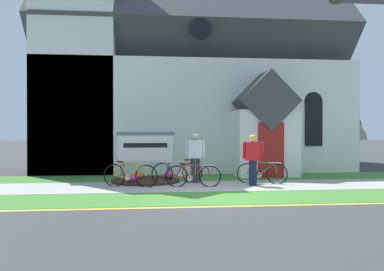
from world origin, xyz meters
TOP-DOWN VIEW (x-y plane):
  - ground at (0.00, 4.00)m, footprint 140.00×140.00m
  - sidewalk_slab at (0.28, 1.76)m, footprint 32.00×2.55m
  - grass_verge at (0.28, -0.61)m, footprint 32.00×2.18m
  - church_lawn at (0.28, 4.22)m, footprint 24.00×2.37m
  - curb_paint_stripe at (0.28, -1.85)m, footprint 28.00×0.16m
  - church_building at (-0.15, 10.49)m, footprint 14.30×12.72m
  - church_sign at (-1.97, 3.35)m, footprint 2.06×0.18m
  - flower_bed at (-1.96, 2.97)m, footprint 2.35×2.35m
  - bicycle_yellow at (-0.46, 1.61)m, footprint 1.75×0.27m
  - bicycle_blue at (-2.45, 1.81)m, footprint 1.73×0.59m
  - bicycle_green at (-0.88, 2.51)m, footprint 1.76×0.32m
  - bicycle_black at (1.94, 2.19)m, footprint 1.61×0.63m
  - cyclist_in_yellow_jersey at (1.50, 1.66)m, footprint 0.64×0.31m
  - cyclist_in_blue_jersey at (-0.27, 2.61)m, footprint 0.65×0.30m
  - roadside_conifer at (8.76, 11.01)m, footprint 2.83×2.83m
  - distant_hill at (13.87, 85.20)m, footprint 74.44×40.37m

SIDE VIEW (x-z plane):
  - ground at x=0.00m, z-range 0.00..0.00m
  - distant_hill at x=13.87m, z-range -11.58..11.58m
  - curb_paint_stripe at x=0.28m, z-range 0.00..0.01m
  - grass_verge at x=0.28m, z-range 0.00..0.01m
  - church_lawn at x=0.28m, z-range 0.00..0.01m
  - sidewalk_slab at x=0.28m, z-range 0.00..0.01m
  - flower_bed at x=-1.96m, z-range -0.10..0.24m
  - bicycle_yellow at x=-0.46m, z-range -0.02..0.75m
  - bicycle_black at x=1.94m, z-range -0.04..0.77m
  - bicycle_green at x=-0.88m, z-range -0.04..0.80m
  - bicycle_blue at x=-2.45m, z-range -0.04..0.80m
  - cyclist_in_yellow_jersey at x=1.50m, z-range 0.14..1.80m
  - cyclist_in_blue_jersey at x=-0.27m, z-range 0.15..1.86m
  - church_sign at x=-1.97m, z-range 0.28..2.03m
  - church_building at x=-0.15m, z-range -1.70..11.28m
  - roadside_conifer at x=8.76m, z-range 1.05..8.57m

